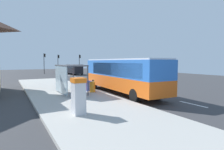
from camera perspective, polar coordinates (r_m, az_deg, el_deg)
The scene contains 23 objects.
ground_plane at distance 30.29m, azimuth -8.55°, elevation -1.47°, with size 56.00×92.00×0.04m, color #38383A.
sidewalk_platform at distance 16.97m, azimuth -14.06°, elevation -5.69°, with size 6.20×30.00×0.18m, color #ADAAA3.
lane_stripe_seg_0 at distance 14.09m, azimuth 23.85°, elevation -8.31°, with size 0.16×2.20×0.01m, color silver.
lane_stripe_seg_1 at distance 17.46m, azimuth 10.47°, elevation -5.64°, with size 0.16×2.20×0.01m, color silver.
lane_stripe_seg_2 at distance 21.47m, azimuth 1.81°, elevation -3.71°, with size 0.16×2.20×0.01m, color silver.
lane_stripe_seg_3 at distance 25.83m, azimuth -4.01°, elevation -2.37°, with size 0.16×2.20×0.01m, color silver.
lane_stripe_seg_4 at distance 30.38m, azimuth -8.11°, elevation -1.40°, with size 0.16×2.20×0.01m, color silver.
lane_stripe_seg_5 at distance 35.06m, azimuth -11.13°, elevation -0.68°, with size 0.16×2.20×0.01m, color silver.
lane_stripe_seg_6 at distance 39.82m, azimuth -13.43°, elevation -0.14°, with size 0.16×2.20×0.01m, color silver.
lane_stripe_seg_7 at distance 44.63m, azimuth -15.24°, elevation 0.29°, with size 0.16×2.20×0.01m, color silver.
bus at distance 17.04m, azimuth 2.90°, elevation 0.41°, with size 2.82×11.07×3.21m.
white_van at distance 41.96m, azimuth -11.57°, elevation 1.94°, with size 2.20×5.27×2.30m.
sedan_near at distance 53.51m, azimuth -15.47°, elevation 1.77°, with size 1.98×4.47×1.52m.
sedan_far at distance 45.63m, azimuth -12.93°, elevation 1.41°, with size 1.86×4.41×1.52m.
ticket_machine at distance 9.91m, azimuth -10.37°, elevation -6.37°, with size 0.66×0.76×1.94m.
recycling_bin_orange at distance 16.87m, azimuth -6.14°, elevation -3.70°, with size 0.52×0.52×0.95m, color orange.
recycling_bin_blue at distance 17.51m, azimuth -7.06°, elevation -3.42°, with size 0.52×0.52×0.95m, color blue.
recycling_bin_red at distance 18.15m, azimuth -7.91°, elevation -3.15°, with size 0.52×0.52×0.95m, color red.
recycling_bin_green at distance 18.80m, azimuth -8.71°, elevation -2.90°, with size 0.52×0.52×0.95m, color green.
traffic_light_near_side at distance 48.51m, azimuth -10.04°, elevation 4.41°, with size 0.49×0.28×4.73m.
traffic_light_far_side at distance 47.11m, azimuth -20.30°, elevation 4.35°, with size 0.49×0.28×4.91m.
traffic_light_median at distance 48.59m, azimuth -16.37°, elevation 4.27°, with size 0.49×0.28×4.68m.
bus_shelter at distance 16.35m, azimuth -13.84°, elevation 1.02°, with size 1.80×4.00×2.50m.
Camera 1 is at (-10.88, -14.11, 2.99)m, focal length 29.38 mm.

